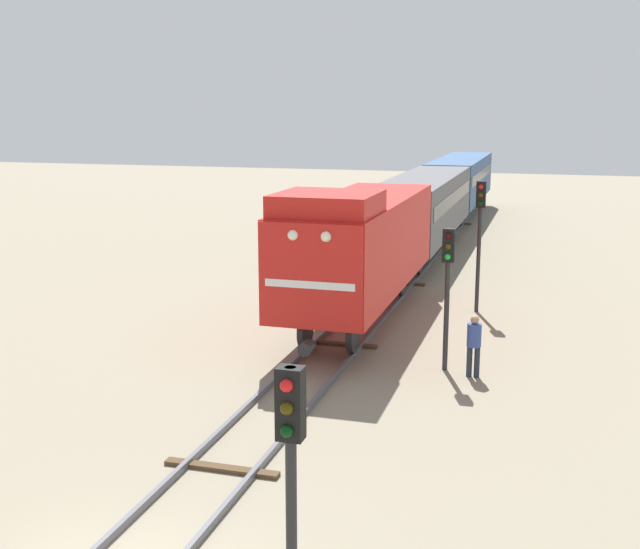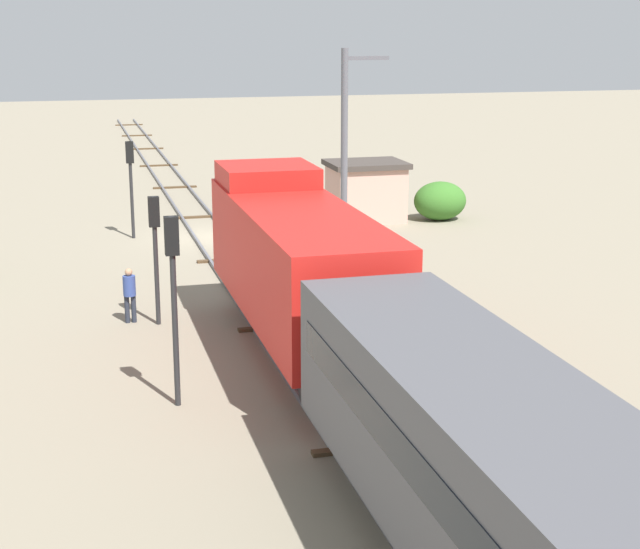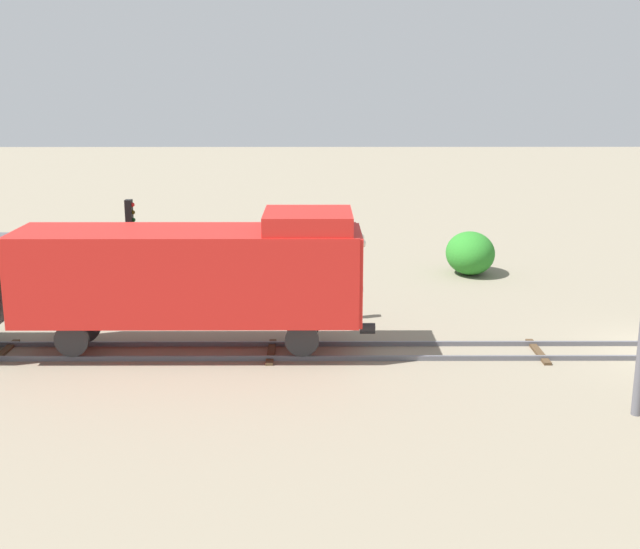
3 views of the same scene
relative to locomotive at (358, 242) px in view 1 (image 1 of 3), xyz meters
The scene contains 7 objects.
locomotive is the anchor object (origin of this frame).
passenger_car_leading 13.34m from the locomotive, 90.00° to the left, with size 2.84×14.00×3.66m.
passenger_car_trailing 27.94m from the locomotive, 90.00° to the left, with size 2.84×14.00×3.66m.
traffic_signal_near 16.77m from the locomotive, 79.00° to the right, with size 0.32×0.34×4.10m.
traffic_signal_mid 5.10m from the locomotive, 48.21° to the right, with size 0.32×0.34×3.92m.
traffic_signal_far 4.62m from the locomotive, 38.55° to the left, with size 0.32×0.34×4.59m.
worker_by_signal 6.19m from the locomotive, 44.90° to the right, with size 0.38×0.38×1.70m.
Camera 1 is at (6.07, -9.18, 7.09)m, focal length 45.00 mm.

